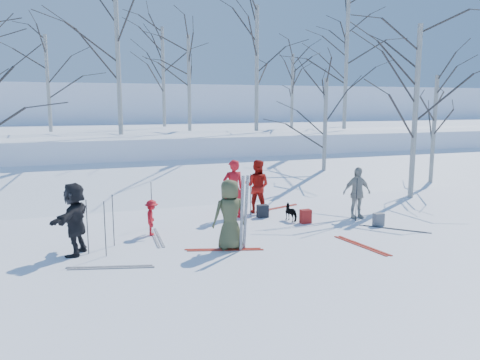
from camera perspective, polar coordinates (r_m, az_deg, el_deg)
name	(u,v)px	position (r m, az deg, el deg)	size (l,w,h in m)	color
ground	(258,234)	(13.12, 2.21, -6.62)	(120.00, 120.00, 0.00)	white
snow_ramp	(196,187)	(19.59, -5.41, -0.85)	(70.00, 9.50, 1.40)	white
snow_plateau	(155,146)	(29.20, -10.29, 4.09)	(70.00, 18.00, 2.20)	white
far_hill	(121,119)	(49.95, -14.31, 7.24)	(90.00, 30.00, 6.00)	white
skier_olive_center	(230,215)	(11.62, -1.25, -4.23)	(0.86, 0.56, 1.76)	#494D2E
skier_red_north	(233,189)	(14.76, -0.82, -1.11)	(0.68, 0.44, 1.86)	red
skier_redor_behind	(257,186)	(15.53, 2.10, -0.76)	(0.86, 0.67, 1.76)	#B3150D
skier_red_seated	(152,218)	(13.11, -10.70, -4.55)	(0.64, 0.37, 1.00)	red
skier_cream_east	(357,193)	(15.18, 14.05, -1.53)	(0.96, 0.40, 1.63)	beige
skier_grey_west	(75,219)	(11.89, -19.50, -4.47)	(1.63, 0.52, 1.76)	black
dog	(292,212)	(14.61, 6.33, -3.94)	(0.29, 0.63, 0.53)	black
upright_ski_left	(242,214)	(11.41, 0.23, -4.13)	(0.07, 0.02, 1.90)	silver
upright_ski_right	(246,213)	(11.50, 0.70, -4.01)	(0.07, 0.02, 1.90)	silver
ski_pair_a	(394,229)	(14.31, 18.30, -5.69)	(1.46, 1.51, 0.02)	silver
ski_pair_b	(362,245)	(12.47, 14.61, -7.73)	(0.49, 1.91, 0.02)	#A82618
ski_pair_c	(157,237)	(12.97, -10.11, -6.91)	(0.28, 1.91, 0.02)	silver
ski_pair_d	(110,267)	(10.94, -15.53, -10.22)	(1.89, 0.68, 0.02)	silver
ski_pair_e	(277,208)	(16.31, 4.54, -3.42)	(1.86, 0.82, 0.02)	#A82618
ski_pair_f	(224,250)	(11.77, -1.95, -8.47)	(1.88, 0.74, 0.02)	#A82618
ski_pole_a	(251,195)	(15.19, 1.30, -1.80)	(0.02, 0.02, 1.34)	black
ski_pole_b	(87,227)	(11.87, -18.11, -5.46)	(0.02, 0.02, 1.34)	black
ski_pole_c	(113,220)	(12.34, -15.20, -4.76)	(0.02, 0.02, 1.34)	black
ski_pole_d	(152,205)	(13.96, -10.73, -2.97)	(0.02, 0.02, 1.34)	black
ski_pole_e	(254,193)	(15.52, 1.72, -1.56)	(0.02, 0.02, 1.34)	black
ski_pole_f	(105,229)	(11.56, -16.13, -5.76)	(0.02, 0.02, 1.34)	black
ski_pole_g	(356,200)	(14.80, 14.00, -2.38)	(0.02, 0.02, 1.34)	black
backpack_red	(306,216)	(14.38, 8.00, -4.41)	(0.32, 0.22, 0.42)	maroon
backpack_grey	(378,220)	(14.53, 16.53, -4.65)	(0.30, 0.20, 0.38)	slate
backpack_dark	(263,211)	(14.98, 2.78, -3.81)	(0.34, 0.24, 0.40)	black
birch_plateau_b	(48,84)	(25.05, -22.37, 10.79)	(3.87, 3.87, 4.67)	silver
birch_plateau_c	(163,77)	(28.89, -9.33, 12.24)	(4.69, 4.69, 5.84)	silver
birch_plateau_d	(346,77)	(31.30, 12.80, 12.11)	(4.84, 4.84, 6.06)	silver
birch_plateau_e	(118,57)	(22.05, -14.66, 14.26)	(5.36, 5.36, 6.81)	silver
birch_plateau_f	(257,69)	(24.23, 2.05, 13.36)	(4.94, 4.94, 6.20)	silver
birch_plateau_g	(189,84)	(24.27, -6.23, 11.61)	(3.94, 3.94, 4.77)	silver
birch_plateau_h	(346,64)	(26.72, 12.83, 13.57)	(5.46, 5.46, 6.94)	silver
birch_plateau_i	(292,91)	(26.92, 6.38, 10.68)	(3.48, 3.48, 4.11)	silver
birch_edge_b	(415,113)	(18.93, 20.59, 7.65)	(5.13, 5.13, 6.48)	silver
birch_edge_c	(434,131)	(22.07, 22.55, 5.50)	(3.95, 3.95, 4.79)	silver
birch_edge_e	(325,133)	(20.86, 10.31, 5.72)	(3.87, 3.87, 4.67)	silver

